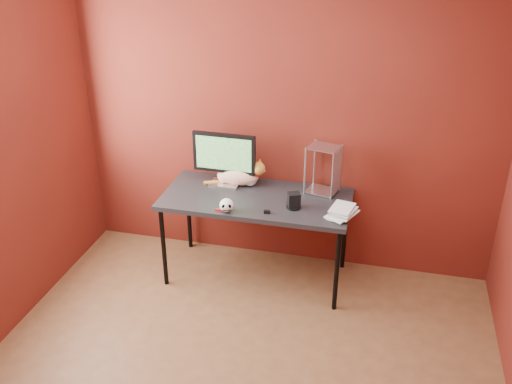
% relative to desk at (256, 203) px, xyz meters
% --- Properties ---
extents(room, '(3.52, 3.52, 2.61)m').
position_rel_desk_xyz_m(room, '(0.15, -1.37, 0.75)').
color(room, brown).
rests_on(room, ground).
extents(desk, '(1.50, 0.70, 0.75)m').
position_rel_desk_xyz_m(desk, '(0.00, 0.00, 0.00)').
color(desk, black).
rests_on(desk, ground).
extents(monitor, '(0.52, 0.17, 0.45)m').
position_rel_desk_xyz_m(monitor, '(-0.31, 0.16, 0.30)').
color(monitor, '#B5B5BA').
rests_on(monitor, desk).
extents(cat, '(0.51, 0.20, 0.24)m').
position_rel_desk_xyz_m(cat, '(-0.20, 0.19, 0.13)').
color(cat, orange).
rests_on(cat, desk).
extents(skull_mug, '(0.11, 0.11, 0.11)m').
position_rel_desk_xyz_m(skull_mug, '(-0.16, -0.29, 0.11)').
color(skull_mug, silver).
rests_on(skull_mug, desk).
extents(speaker, '(0.11, 0.11, 0.13)m').
position_rel_desk_xyz_m(speaker, '(0.32, -0.11, 0.11)').
color(speaker, black).
rests_on(speaker, desk).
extents(book_stack, '(0.24, 0.26, 0.85)m').
position_rel_desk_xyz_m(book_stack, '(0.63, -0.12, 0.48)').
color(book_stack, beige).
rests_on(book_stack, desk).
extents(wire_rack, '(0.27, 0.24, 0.40)m').
position_rel_desk_xyz_m(wire_rack, '(0.49, 0.21, 0.25)').
color(wire_rack, '#B5B5BA').
rests_on(wire_rack, desk).
extents(pocket_knife, '(0.07, 0.02, 0.01)m').
position_rel_desk_xyz_m(pocket_knife, '(-0.22, -0.29, 0.06)').
color(pocket_knife, '#A30C15').
rests_on(pocket_knife, desk).
extents(black_gadget, '(0.05, 0.04, 0.02)m').
position_rel_desk_xyz_m(black_gadget, '(0.14, -0.24, 0.06)').
color(black_gadget, black).
rests_on(black_gadget, desk).
extents(washer, '(0.04, 0.04, 0.00)m').
position_rel_desk_xyz_m(washer, '(-0.17, -0.22, 0.05)').
color(washer, '#B5B5BA').
rests_on(washer, desk).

